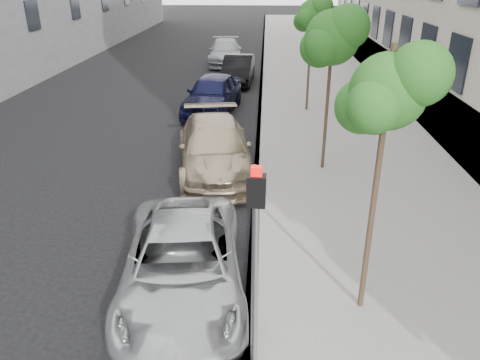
# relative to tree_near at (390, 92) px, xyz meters

# --- Properties ---
(sidewalk) EXTENTS (6.40, 72.00, 0.14)m
(sidewalk) POSITION_rel_tree_near_xyz_m (1.07, 22.50, -4.00)
(sidewalk) COLOR gray
(sidewalk) RESTS_ON ground
(curb) EXTENTS (0.15, 72.00, 0.14)m
(curb) POSITION_rel_tree_near_xyz_m (-2.05, 22.50, -4.00)
(curb) COLOR #9E9B93
(curb) RESTS_ON ground
(tree_near) EXTENTS (1.55, 1.35, 4.70)m
(tree_near) POSITION_rel_tree_near_xyz_m (0.00, 0.00, 0.00)
(tree_near) COLOR #38281C
(tree_near) RESTS_ON sidewalk
(tree_mid) EXTENTS (1.83, 1.63, 4.77)m
(tree_mid) POSITION_rel_tree_near_xyz_m (0.00, 6.50, -0.06)
(tree_mid) COLOR #38281C
(tree_mid) RESTS_ON sidewalk
(tree_far) EXTENTS (1.53, 1.33, 4.68)m
(tree_far) POSITION_rel_tree_near_xyz_m (-0.00, 13.00, -0.01)
(tree_far) COLOR #38281C
(tree_far) RESTS_ON sidewalk
(signal_pole) EXTENTS (0.25, 0.19, 3.37)m
(signal_pole) POSITION_rel_tree_near_xyz_m (-1.93, -1.63, -1.83)
(signal_pole) COLOR #939699
(signal_pole) RESTS_ON sidewalk
(minivan) EXTENTS (2.80, 5.08, 1.35)m
(minivan) POSITION_rel_tree_near_xyz_m (-3.33, 0.35, -3.39)
(minivan) COLOR #AEB1B3
(minivan) RESTS_ON ground
(suv) EXTENTS (2.96, 5.56, 1.53)m
(suv) POSITION_rel_tree_near_xyz_m (-3.33, 6.31, -3.30)
(suv) COLOR tan
(suv) RESTS_ON ground
(sedan_blue) EXTENTS (2.55, 4.97, 1.62)m
(sedan_blue) POSITION_rel_tree_near_xyz_m (-4.10, 12.84, -3.26)
(sedan_blue) COLOR black
(sedan_blue) RESTS_ON ground
(sedan_black) EXTENTS (1.73, 4.47, 1.45)m
(sedan_black) POSITION_rel_tree_near_xyz_m (-3.33, 18.62, -3.34)
(sedan_black) COLOR black
(sedan_black) RESTS_ON ground
(sedan_rear) EXTENTS (2.46, 5.35, 1.52)m
(sedan_rear) POSITION_rel_tree_near_xyz_m (-4.48, 24.16, -3.31)
(sedan_rear) COLOR #909497
(sedan_rear) RESTS_ON ground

